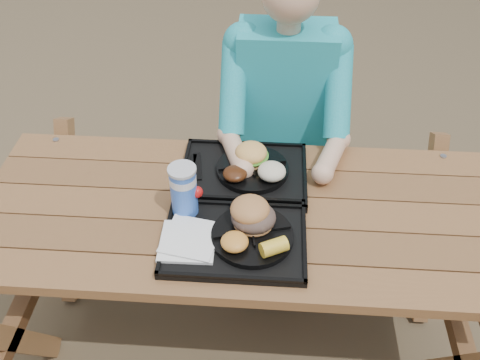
{
  "coord_description": "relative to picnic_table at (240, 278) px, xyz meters",
  "views": [
    {
      "loc": [
        0.09,
        -1.3,
        2.02
      ],
      "look_at": [
        0.0,
        0.0,
        0.88
      ],
      "focal_mm": 40.0,
      "sensor_mm": 36.0,
      "label": 1
    }
  ],
  "objects": [
    {
      "name": "ground",
      "position": [
        0.0,
        0.0,
        -0.38
      ],
      "size": [
        60.0,
        60.0,
        0.0
      ],
      "primitive_type": "plane",
      "color": "#999999",
      "rests_on": "ground"
    },
    {
      "name": "picnic_table",
      "position": [
        0.0,
        0.0,
        0.0
      ],
      "size": [
        1.8,
        1.49,
        0.75
      ],
      "primitive_type": null,
      "color": "#999999",
      "rests_on": "ground"
    },
    {
      "name": "tray_near",
      "position": [
        -0.01,
        -0.14,
        0.39
      ],
      "size": [
        0.45,
        0.35,
        0.02
      ],
      "primitive_type": "cube",
      "color": "black",
      "rests_on": "picnic_table"
    },
    {
      "name": "tray_far",
      "position": [
        0.0,
        0.17,
        0.39
      ],
      "size": [
        0.45,
        0.35,
        0.02
      ],
      "primitive_type": "cube",
      "color": "black",
      "rests_on": "picnic_table"
    },
    {
      "name": "plate_near",
      "position": [
        0.05,
        -0.15,
        0.41
      ],
      "size": [
        0.26,
        0.26,
        0.02
      ],
      "primitive_type": "cylinder",
      "color": "black",
      "rests_on": "tray_near"
    },
    {
      "name": "plate_far",
      "position": [
        0.03,
        0.18,
        0.41
      ],
      "size": [
        0.26,
        0.26,
        0.02
      ],
      "primitive_type": "cylinder",
      "color": "black",
      "rests_on": "tray_far"
    },
    {
      "name": "napkin_stack",
      "position": [
        -0.15,
        -0.18,
        0.4
      ],
      "size": [
        0.18,
        0.18,
        0.02
      ],
      "primitive_type": "cube",
      "rotation": [
        0.0,
        0.0,
        0.02
      ],
      "color": "white",
      "rests_on": "tray_near"
    },
    {
      "name": "soda_cup",
      "position": [
        -0.18,
        -0.04,
        0.48
      ],
      "size": [
        0.09,
        0.09,
        0.17
      ],
      "primitive_type": "cylinder",
      "color": "blue",
      "rests_on": "tray_near"
    },
    {
      "name": "condiment_bbq",
      "position": [
        -0.01,
        -0.03,
        0.41
      ],
      "size": [
        0.05,
        0.05,
        0.03
      ],
      "primitive_type": "cylinder",
      "color": "black",
      "rests_on": "tray_near"
    },
    {
      "name": "condiment_mustard",
      "position": [
        0.06,
        -0.01,
        0.41
      ],
      "size": [
        0.05,
        0.05,
        0.03
      ],
      "primitive_type": "cylinder",
      "color": "yellow",
      "rests_on": "tray_near"
    },
    {
      "name": "sandwich",
      "position": [
        0.05,
        -0.1,
        0.48
      ],
      "size": [
        0.13,
        0.13,
        0.14
      ],
      "primitive_type": null,
      "color": "#BA7841",
      "rests_on": "plate_near"
    },
    {
      "name": "mac_cheese",
      "position": [
        -0.0,
        -0.21,
        0.44
      ],
      "size": [
        0.09,
        0.09,
        0.04
      ],
      "primitive_type": "ellipsoid",
      "color": "gold",
      "rests_on": "plate_near"
    },
    {
      "name": "corn_cob",
      "position": [
        0.12,
        -0.22,
        0.44
      ],
      "size": [
        0.11,
        0.11,
        0.05
      ],
      "primitive_type": null,
      "rotation": [
        0.0,
        0.0,
        0.47
      ],
      "color": "yellow",
      "rests_on": "plate_near"
    },
    {
      "name": "cutlery_far",
      "position": [
        -0.17,
        0.19,
        0.4
      ],
      "size": [
        0.05,
        0.16,
        0.01
      ],
      "primitive_type": "cube",
      "rotation": [
        0.0,
        0.0,
        0.16
      ],
      "color": "black",
      "rests_on": "tray_far"
    },
    {
      "name": "burger",
      "position": [
        0.03,
        0.21,
        0.47
      ],
      "size": [
        0.12,
        0.12,
        0.11
      ],
      "primitive_type": null,
      "color": "#F9B157",
      "rests_on": "plate_far"
    },
    {
      "name": "baked_beans",
      "position": [
        -0.03,
        0.11,
        0.43
      ],
      "size": [
        0.09,
        0.09,
        0.04
      ],
      "primitive_type": "ellipsoid",
      "color": "#45200D",
      "rests_on": "plate_far"
    },
    {
      "name": "potato_salad",
      "position": [
        0.1,
        0.12,
        0.44
      ],
      "size": [
        0.1,
        0.1,
        0.06
      ],
      "primitive_type": "ellipsoid",
      "color": "beige",
      "rests_on": "plate_far"
    },
    {
      "name": "diner",
      "position": [
        0.14,
        0.57,
        0.27
      ],
      "size": [
        0.48,
        0.84,
        1.28
      ],
      "primitive_type": null,
      "color": "#17A38F",
      "rests_on": "ground"
    }
  ]
}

